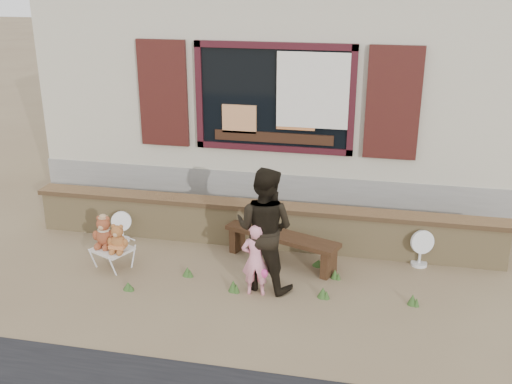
% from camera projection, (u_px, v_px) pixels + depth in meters
% --- Properties ---
extents(ground, '(80.00, 80.00, 0.00)m').
position_uv_depth(ground, '(247.00, 276.00, 8.17)').
color(ground, brown).
rests_on(ground, ground).
extents(shopfront, '(8.04, 5.13, 4.00)m').
position_uv_depth(shopfront, '(297.00, 74.00, 11.58)').
color(shopfront, '#BEB69A').
rests_on(shopfront, ground).
extents(brick_wall, '(7.10, 0.36, 0.67)m').
position_uv_depth(brick_wall, '(261.00, 224.00, 8.97)').
color(brick_wall, tan).
rests_on(brick_wall, ground).
extents(bench, '(1.71, 0.93, 0.43)m').
position_uv_depth(bench, '(282.00, 242.00, 8.44)').
color(bench, '#321F11').
rests_on(bench, ground).
extents(folding_chair, '(0.61, 0.59, 0.30)m').
position_uv_depth(folding_chair, '(113.00, 250.00, 8.30)').
color(folding_chair, beige).
rests_on(folding_chair, ground).
extents(teddy_bear_left, '(0.42, 0.40, 0.46)m').
position_uv_depth(teddy_bear_left, '(104.00, 231.00, 8.29)').
color(teddy_bear_left, brown).
rests_on(teddy_bear_left, folding_chair).
extents(teddy_bear_right, '(0.38, 0.36, 0.41)m').
position_uv_depth(teddy_bear_right, '(118.00, 237.00, 8.14)').
color(teddy_bear_right, brown).
rests_on(teddy_bear_right, folding_chair).
extents(child, '(0.38, 0.27, 0.97)m').
position_uv_depth(child, '(255.00, 260.00, 7.56)').
color(child, pink).
rests_on(child, ground).
extents(adult, '(0.93, 0.80, 1.65)m').
position_uv_depth(adult, '(264.00, 229.00, 7.62)').
color(adult, black).
rests_on(adult, ground).
extents(fan_left, '(0.32, 0.21, 0.49)m').
position_uv_depth(fan_left, '(122.00, 226.00, 9.12)').
color(fan_left, white).
rests_on(fan_left, ground).
extents(fan_right, '(0.35, 0.23, 0.55)m').
position_uv_depth(fan_right, '(421.00, 248.00, 8.36)').
color(fan_right, silver).
rests_on(fan_right, ground).
extents(grass_tufts, '(3.75, 1.34, 0.16)m').
position_uv_depth(grass_tufts, '(276.00, 281.00, 7.89)').
color(grass_tufts, '#335522').
rests_on(grass_tufts, ground).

